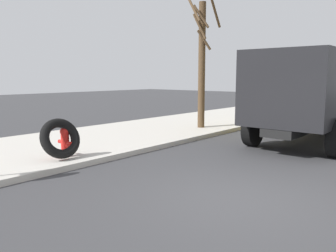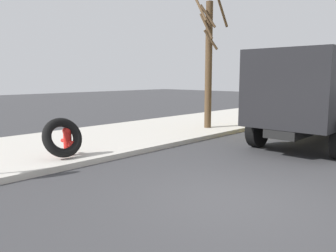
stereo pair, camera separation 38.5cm
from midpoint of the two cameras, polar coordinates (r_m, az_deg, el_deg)
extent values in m
plane|color=#38383A|center=(6.54, 9.54, -11.94)|extent=(80.00, 80.00, 0.00)
cube|color=#BCB7AD|center=(11.20, -20.29, -3.46)|extent=(36.00, 5.00, 0.15)
cylinder|color=red|center=(9.49, -17.79, -3.06)|extent=(0.21, 0.21, 0.61)
sphere|color=red|center=(9.43, -17.89, -0.88)|extent=(0.25, 0.25, 0.25)
cylinder|color=red|center=(9.31, -17.19, -2.78)|extent=(0.10, 0.17, 0.10)
cylinder|color=red|center=(9.64, -18.41, -2.47)|extent=(0.10, 0.17, 0.10)
cylinder|color=red|center=(9.33, -17.17, -3.22)|extent=(0.12, 0.17, 0.12)
torus|color=black|center=(9.20, -18.57, -1.97)|extent=(1.11, 0.71, 1.07)
cube|color=gold|center=(14.02, 24.13, 4.87)|extent=(4.82, 2.53, 1.60)
cube|color=black|center=(10.60, 18.74, 5.93)|extent=(2.02, 2.51, 2.20)
cube|color=black|center=(13.05, 22.54, 0.66)|extent=(7.01, 0.94, 0.24)
cylinder|color=black|center=(10.53, 25.13, -1.82)|extent=(1.10, 0.31, 1.10)
cylinder|color=black|center=(11.42, 12.96, -0.52)|extent=(1.10, 0.31, 1.10)
cylinder|color=black|center=(15.62, 20.75, 1.46)|extent=(1.10, 0.31, 1.10)
cylinder|color=#4C3823|center=(14.20, 4.83, 9.88)|extent=(0.28, 0.28, 5.03)
cylinder|color=#4C3823|center=(14.02, 5.20, 14.01)|extent=(0.54, 0.45, 0.79)
cylinder|color=#4C3823|center=(14.10, 4.69, 17.66)|extent=(0.37, 0.65, 0.92)
cylinder|color=#4C3823|center=(14.10, 4.45, 16.14)|extent=(0.20, 0.60, 1.02)
cylinder|color=#4C3823|center=(14.22, 3.51, 18.72)|extent=(0.41, 0.86, 1.04)
cylinder|color=#4C3823|center=(14.21, 6.94, 18.57)|extent=(1.12, 0.28, 1.23)
camera|label=1|loc=(0.19, -91.32, -0.19)|focal=36.77mm
camera|label=2|loc=(0.19, 88.68, 0.19)|focal=36.77mm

